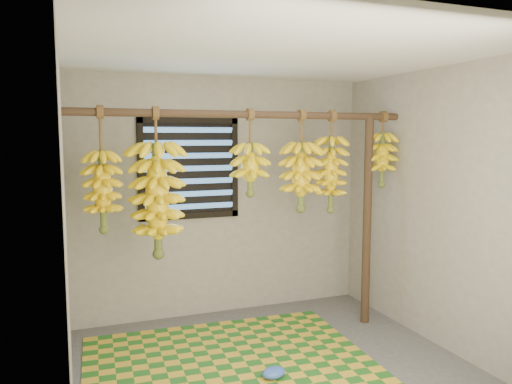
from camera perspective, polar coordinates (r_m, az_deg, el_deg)
name	(u,v)px	position (r m, az deg, el deg)	size (l,w,h in m)	color
floor	(282,375)	(4.08, 2.94, -20.14)	(3.00, 3.00, 0.01)	#494949
ceiling	(283,53)	(3.69, 3.16, 15.56)	(3.00, 3.00, 0.01)	silver
wall_back	(223,197)	(5.10, -3.83, -0.56)	(3.00, 0.01, 2.40)	gray
wall_left	(65,234)	(3.39, -20.98, -4.51)	(0.01, 3.00, 2.40)	gray
wall_right	(445,209)	(4.52, 20.78, -1.86)	(0.01, 3.00, 2.40)	gray
window	(189,168)	(4.95, -7.64, 2.68)	(1.00, 0.04, 1.00)	black
hanging_pole	(250,114)	(4.30, -0.72, 8.85)	(0.06, 0.06, 3.00)	#432C1E
support_post	(367,222)	(4.91, 12.58, -3.32)	(0.08, 0.08, 2.00)	#432C1E
woven_mat	(230,364)	(4.22, -2.98, -19.03)	(2.25, 1.80, 0.01)	#205F1B
plastic_bag	(274,373)	(3.98, 2.04, -19.94)	(0.19, 0.14, 0.08)	#3157B6
banana_bunch_a	(103,191)	(4.06, -17.13, 0.10)	(0.29, 0.29, 0.98)	brown
banana_bunch_b	(157,200)	(4.12, -11.21, -0.92)	(0.42, 0.42, 1.21)	brown
banana_bunch_c	(250,169)	(4.31, -0.67, 2.64)	(0.32, 0.32, 0.75)	brown
banana_bunch_d	(331,174)	(4.65, 8.57, 2.04)	(0.31, 0.31, 0.94)	brown
banana_bunch_e	(301,177)	(4.50, 5.15, 1.78)	(0.35, 0.35, 0.90)	brown
banana_bunch_f	(382,159)	(4.93, 14.20, 3.63)	(0.28, 0.28, 0.72)	brown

